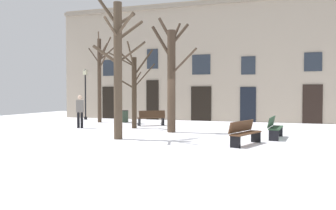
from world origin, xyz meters
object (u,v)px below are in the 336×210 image
(tree_near_facade, at_px, (171,75))
(streetlamp, at_px, (85,88))
(bench_by_litter_bin, at_px, (275,127))
(person_by_shop_door, at_px, (80,110))
(tree_center, at_px, (118,64))
(bench_facing_shops, at_px, (245,132))
(tree_left_of_center, at_px, (134,87))
(bench_near_lamp, at_px, (151,118))
(tree_right_of_center, at_px, (100,76))
(litter_bin, at_px, (125,116))

(tree_near_facade, distance_m, streetlamp, 10.05)
(bench_by_litter_bin, bearing_deg, person_by_shop_door, 87.64)
(tree_center, bearing_deg, bench_facing_shops, -0.34)
(tree_left_of_center, relative_size, bench_by_litter_bin, 2.40)
(tree_center, relative_size, tree_near_facade, 1.04)
(bench_facing_shops, bearing_deg, tree_left_of_center, 74.31)
(streetlamp, relative_size, bench_facing_shops, 1.89)
(tree_left_of_center, xyz_separation_m, bench_facing_shops, (6.19, -4.22, -1.71))
(tree_left_of_center, relative_size, bench_near_lamp, 2.94)
(bench_facing_shops, xyz_separation_m, bench_by_litter_bin, (0.96, 2.20, 0.02))
(tree_right_of_center, relative_size, litter_bin, 7.33)
(tree_center, distance_m, streetlamp, 11.25)
(streetlamp, relative_size, bench_by_litter_bin, 1.96)
(litter_bin, height_order, bench_near_lamp, bench_near_lamp)
(bench_facing_shops, bearing_deg, litter_bin, 66.33)
(tree_left_of_center, bearing_deg, tree_right_of_center, 141.98)
(tree_near_facade, bearing_deg, person_by_shop_door, 176.12)
(tree_near_facade, distance_m, bench_by_litter_bin, 5.30)
(tree_right_of_center, height_order, bench_facing_shops, tree_right_of_center)
(tree_center, relative_size, bench_facing_shops, 3.02)
(tree_right_of_center, height_order, bench_by_litter_bin, tree_right_of_center)
(tree_near_facade, height_order, tree_right_of_center, tree_right_of_center)
(tree_near_facade, xyz_separation_m, litter_bin, (-4.56, 4.49, -2.33))
(tree_center, relative_size, litter_bin, 7.47)
(tree_left_of_center, height_order, person_by_shop_door, tree_left_of_center)
(litter_bin, xyz_separation_m, bench_by_litter_bin, (9.28, -5.36, 0.08))
(tree_center, bearing_deg, tree_right_of_center, 124.39)
(tree_center, xyz_separation_m, person_by_shop_door, (-3.96, 3.39, -2.06))
(litter_bin, height_order, bench_facing_shops, bench_facing_shops)
(bench_near_lamp, xyz_separation_m, person_by_shop_door, (-3.10, -2.47, 0.53))
(bench_facing_shops, bearing_deg, streetlamp, 72.25)
(bench_facing_shops, height_order, person_by_shop_door, person_by_shop_door)
(tree_left_of_center, xyz_separation_m, bench_near_lamp, (0.33, 1.67, -1.71))
(tree_center, bearing_deg, bench_near_lamp, 98.37)
(tree_center, xyz_separation_m, tree_left_of_center, (-1.19, 4.19, -0.88))
(tree_near_facade, xyz_separation_m, streetlamp, (-8.22, 5.75, -0.53))
(tree_right_of_center, distance_m, streetlamp, 2.89)
(bench_near_lamp, bearing_deg, streetlamp, -62.55)
(person_by_shop_door, bearing_deg, tree_left_of_center, 171.11)
(tree_left_of_center, height_order, bench_by_litter_bin, tree_left_of_center)
(bench_near_lamp, bearing_deg, bench_facing_shops, 97.90)
(litter_bin, bearing_deg, person_by_shop_door, -98.94)
(tree_near_facade, xyz_separation_m, tree_left_of_center, (-2.44, 1.16, -0.56))
(tree_right_of_center, xyz_separation_m, bench_facing_shops, (9.82, -7.06, -2.51))
(tree_near_facade, relative_size, tree_left_of_center, 1.26)
(streetlamp, bearing_deg, bench_near_lamp, -25.57)
(tree_near_facade, bearing_deg, bench_by_litter_bin, -10.40)
(streetlamp, xyz_separation_m, person_by_shop_door, (3.01, -5.39, -1.21))
(tree_near_facade, height_order, tree_left_of_center, tree_near_facade)
(tree_right_of_center, height_order, streetlamp, tree_right_of_center)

